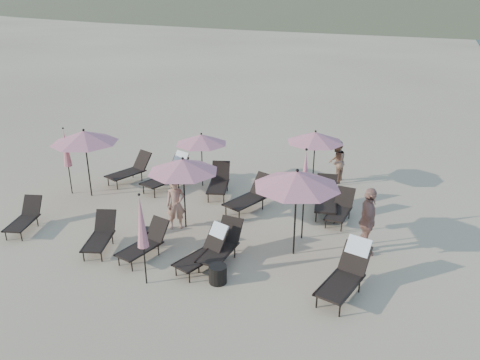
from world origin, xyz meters
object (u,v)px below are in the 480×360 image
at_px(beachgoer_b, 336,162).
at_px(lounger_2, 145,243).
at_px(lounger_7, 169,173).
at_px(lounger_11, 340,208).
at_px(lounger_5, 347,272).
at_px(umbrella_open_3, 201,139).
at_px(lounger_9, 251,196).
at_px(beachgoer_c, 368,221).
at_px(lounger_6, 131,169).
at_px(umbrella_open_4, 315,137).
at_px(beachgoer_a, 176,204).
at_px(side_table_0, 146,237).
at_px(lounger_3, 222,245).
at_px(umbrella_closed_0, 141,222).
at_px(lounger_8, 219,181).
at_px(umbrella_closed_1, 305,177).
at_px(umbrella_closed_2, 66,148).
at_px(lounger_1, 100,235).
at_px(umbrella_open_2, 297,179).
at_px(side_table_1, 218,274).
at_px(lounger_0, 25,217).
at_px(umbrella_open_0, 84,137).
at_px(umbrella_open_1, 183,166).
at_px(lounger_10, 326,198).

bearing_deg(beachgoer_b, lounger_2, -26.61).
relative_size(lounger_7, lounger_11, 1.29).
height_order(lounger_2, lounger_5, lounger_5).
relative_size(lounger_2, umbrella_open_3, 0.81).
relative_size(lounger_9, beachgoer_c, 1.03).
height_order(lounger_2, umbrella_open_3, umbrella_open_3).
bearing_deg(lounger_7, lounger_9, 5.96).
xyz_separation_m(lounger_6, umbrella_open_4, (6.39, 1.93, 1.43)).
bearing_deg(lounger_2, beachgoer_a, 103.79).
distance_m(lounger_6, side_table_0, 4.98).
bearing_deg(lounger_3, umbrella_closed_0, -125.19).
distance_m(lounger_9, beachgoer_c, 4.08).
relative_size(lounger_8, umbrella_closed_1, 0.66).
relative_size(umbrella_open_4, umbrella_closed_2, 0.90).
relative_size(lounger_8, beachgoer_b, 1.12).
bearing_deg(lounger_8, lounger_1, -124.05).
height_order(lounger_11, beachgoer_c, beachgoer_c).
distance_m(umbrella_open_2, beachgoer_b, 5.70).
bearing_deg(side_table_1, umbrella_closed_1, 66.15).
distance_m(lounger_0, lounger_9, 6.80).
height_order(lounger_9, beachgoer_a, beachgoer_a).
distance_m(lounger_3, lounger_6, 6.60).
height_order(lounger_3, umbrella_open_0, umbrella_open_0).
bearing_deg(lounger_6, lounger_7, 19.35).
xyz_separation_m(umbrella_open_1, beachgoer_a, (-0.22, -0.15, -1.19)).
relative_size(lounger_2, beachgoer_b, 1.02).
relative_size(umbrella_closed_1, side_table_1, 5.98).
height_order(lounger_5, lounger_10, lounger_5).
height_order(lounger_7, umbrella_open_4, umbrella_open_4).
xyz_separation_m(beachgoer_a, beachgoer_c, (5.40, 0.67, 0.17)).
distance_m(lounger_6, umbrella_closed_1, 7.40).
xyz_separation_m(lounger_1, side_table_1, (3.65, -0.27, -0.18)).
xyz_separation_m(lounger_7, umbrella_open_4, (4.76, 1.92, 1.34)).
bearing_deg(beachgoer_c, lounger_5, 163.26).
distance_m(umbrella_open_1, umbrella_closed_0, 3.02).
distance_m(umbrella_open_1, umbrella_open_2, 3.44).
xyz_separation_m(lounger_10, umbrella_open_2, (-0.20, -2.93, 1.68)).
xyz_separation_m(umbrella_open_1, side_table_0, (-0.49, -1.38, -1.71)).
bearing_deg(umbrella_closed_0, umbrella_open_4, 73.25).
bearing_deg(lounger_5, umbrella_open_3, 155.75).
xyz_separation_m(lounger_2, umbrella_closed_1, (3.56, 2.55, 1.47)).
relative_size(lounger_2, umbrella_closed_1, 0.60).
bearing_deg(umbrella_closed_2, lounger_7, 31.39).
bearing_deg(lounger_9, beachgoer_b, 78.93).
bearing_deg(umbrella_open_2, beachgoer_a, 178.21).
relative_size(lounger_10, side_table_0, 3.82).
xyz_separation_m(lounger_5, umbrella_open_1, (-5.03, 1.47, 1.42)).
bearing_deg(lounger_7, lounger_6, -163.12).
bearing_deg(lounger_9, umbrella_closed_2, -149.69).
height_order(lounger_6, umbrella_open_3, umbrella_open_3).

